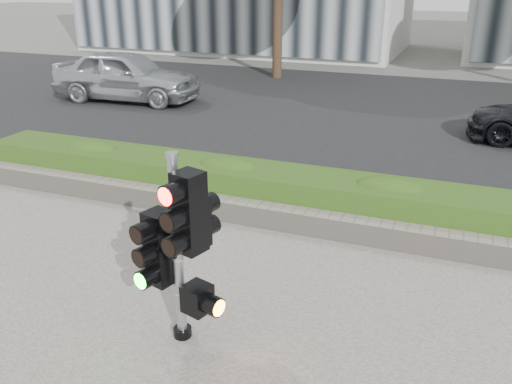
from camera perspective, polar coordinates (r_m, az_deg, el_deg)
ground at (r=6.94m, az=-2.34°, el=-10.33°), size 120.00×120.00×0.00m
road at (r=15.98m, az=12.26°, el=8.06°), size 60.00×13.00×0.02m
curb at (r=9.56m, az=5.20°, el=-0.56°), size 60.00×0.25×0.12m
stone_wall at (r=8.41m, az=2.81°, el=-2.72°), size 12.00×0.32×0.34m
hedge at (r=8.91m, az=4.17°, el=-0.10°), size 12.00×1.00×0.68m
traffic_signal at (r=5.57m, az=-7.88°, el=-5.08°), size 0.77×0.63×2.10m
car_silver at (r=17.60m, az=-13.49°, el=11.84°), size 4.69×2.13×1.56m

